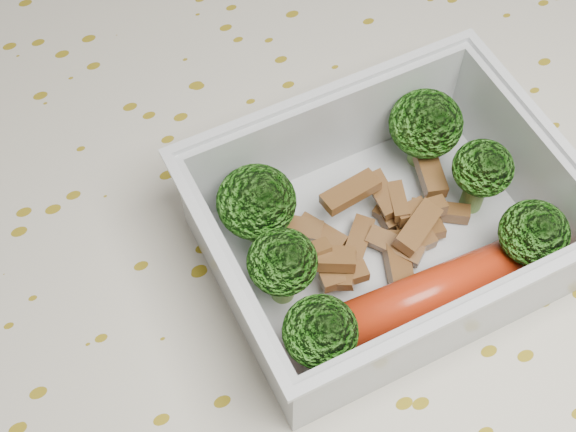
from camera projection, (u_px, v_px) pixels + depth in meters
name	position (u px, v px, depth m)	size (l,w,h in m)	color
dining_table	(285.00, 298.00, 0.55)	(1.40, 0.90, 0.75)	brown
tablecloth	(285.00, 263.00, 0.51)	(1.46, 0.96, 0.19)	beige
lunch_container	(384.00, 233.00, 0.45)	(0.20, 0.16, 0.07)	silver
broccoli_florets	(375.00, 212.00, 0.44)	(0.17, 0.13, 0.05)	#608C3F
meat_pile	(381.00, 228.00, 0.46)	(0.12, 0.08, 0.03)	brown
sausage	(429.00, 295.00, 0.44)	(0.16, 0.03, 0.03)	#B92B0F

